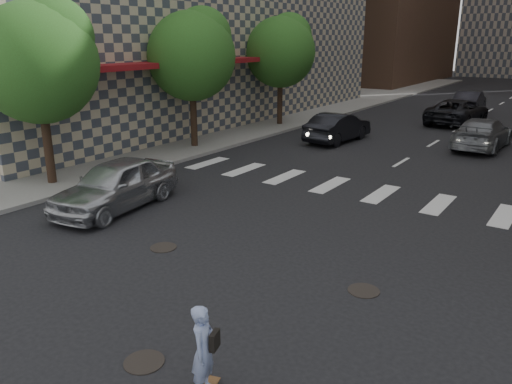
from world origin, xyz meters
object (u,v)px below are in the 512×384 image
(traffic_car_b, at_px, (482,133))
(skateboarder, at_px, (204,351))
(tree_b, at_px, (194,52))
(traffic_car_e, at_px, (470,102))
(silver_sedan, at_px, (116,185))
(tree_c, at_px, (282,49))
(tree_a, at_px, (41,57))
(traffic_car_a, at_px, (338,127))
(traffic_car_c, at_px, (457,112))

(traffic_car_b, bearing_deg, skateboarder, 92.58)
(tree_b, height_order, traffic_car_e, tree_b)
(silver_sedan, bearing_deg, tree_c, 95.61)
(traffic_car_b, bearing_deg, tree_a, 55.38)
(tree_a, relative_size, traffic_car_a, 1.44)
(tree_a, relative_size, traffic_car_e, 1.39)
(tree_b, xyz_separation_m, skateboarder, (12.08, -13.69, -3.82))
(silver_sedan, distance_m, traffic_car_c, 23.85)
(skateboarder, height_order, traffic_car_b, skateboarder)
(tree_a, distance_m, tree_b, 8.00)
(tree_c, height_order, silver_sedan, tree_c)
(tree_c, bearing_deg, skateboarder, -60.89)
(traffic_car_b, relative_size, traffic_car_c, 0.91)
(traffic_car_e, bearing_deg, tree_c, 54.75)
(tree_c, height_order, skateboarder, tree_c)
(traffic_car_b, height_order, traffic_car_e, traffic_car_e)
(tree_c, bearing_deg, silver_sedan, -76.50)
(traffic_car_b, bearing_deg, tree_c, 1.59)
(tree_b, bearing_deg, traffic_car_e, 68.25)
(traffic_car_b, bearing_deg, traffic_car_a, 22.06)
(tree_b, bearing_deg, tree_c, 90.00)
(skateboarder, relative_size, traffic_car_a, 0.34)
(tree_b, xyz_separation_m, traffic_car_c, (8.90, 14.86, -3.86))
(traffic_car_c, bearing_deg, traffic_car_e, -79.92)
(skateboarder, bearing_deg, tree_c, 102.24)
(tree_a, distance_m, traffic_car_b, 20.21)
(tree_b, relative_size, traffic_car_c, 1.16)
(skateboarder, xyz_separation_m, silver_sedan, (-8.12, 5.22, -0.02))
(skateboarder, relative_size, silver_sedan, 0.33)
(tree_b, height_order, skateboarder, tree_b)
(silver_sedan, relative_size, traffic_car_a, 1.03)
(tree_a, distance_m, skateboarder, 13.89)
(tree_a, height_order, traffic_car_c, tree_a)
(skateboarder, distance_m, traffic_car_c, 28.73)
(silver_sedan, height_order, traffic_car_a, silver_sedan)
(tree_a, relative_size, tree_c, 1.00)
(tree_b, distance_m, traffic_car_c, 17.75)
(tree_c, relative_size, traffic_car_a, 1.44)
(skateboarder, xyz_separation_m, traffic_car_e, (-3.75, 34.55, -0.05))
(skateboarder, xyz_separation_m, traffic_car_c, (-3.18, 28.55, -0.04))
(silver_sedan, height_order, traffic_car_c, silver_sedan)
(tree_b, distance_m, traffic_car_a, 8.43)
(silver_sedan, bearing_deg, tree_b, 107.13)
(tree_a, xyz_separation_m, traffic_car_a, (5.07, 13.50, -3.89))
(tree_b, height_order, traffic_car_a, tree_b)
(silver_sedan, height_order, traffic_car_b, silver_sedan)
(tree_b, relative_size, tree_c, 1.00)
(traffic_car_c, bearing_deg, skateboarder, 100.93)
(tree_b, height_order, traffic_car_c, tree_b)
(tree_c, height_order, traffic_car_c, tree_c)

